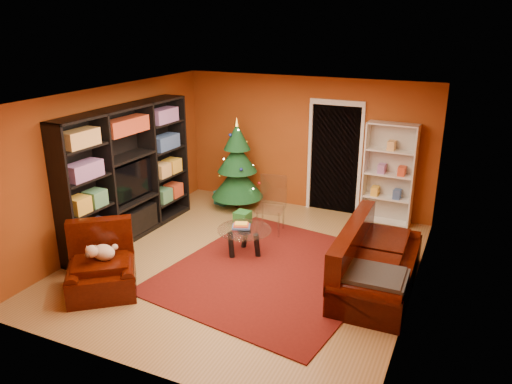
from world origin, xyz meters
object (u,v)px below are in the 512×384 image
at_px(dog, 104,252).
at_px(coffee_table, 244,241).
at_px(christmas_tree, 237,164).
at_px(rug, 274,271).
at_px(white_bookshelf, 389,174).
at_px(armchair, 101,267).
at_px(gift_box_green, 242,218).
at_px(media_unit, 127,174).
at_px(acrylic_chair, 271,209).
at_px(gift_box_teal, 223,197).
at_px(sofa, 379,258).

distance_m(dog, coffee_table, 2.24).
distance_m(christmas_tree, coffee_table, 2.26).
xyz_separation_m(rug, dog, (-1.96, -1.44, 0.56)).
xyz_separation_m(white_bookshelf, armchair, (-3.11, -4.17, -0.55)).
xyz_separation_m(gift_box_green, white_bookshelf, (2.37, 1.24, 0.80)).
relative_size(christmas_tree, armchair, 1.87).
height_order(rug, dog, dog).
bearing_deg(white_bookshelf, media_unit, -146.15).
bearing_deg(coffee_table, acrylic_chair, 86.94).
relative_size(gift_box_teal, coffee_table, 0.32).
height_order(sofa, coffee_table, sofa).
bearing_deg(media_unit, armchair, -62.00).
height_order(christmas_tree, white_bookshelf, white_bookshelf).
xyz_separation_m(rug, armchair, (-1.96, -1.51, 0.38)).
bearing_deg(acrylic_chair, white_bookshelf, 28.05).
bearing_deg(media_unit, gift_box_teal, 73.07).
height_order(media_unit, coffee_table, media_unit).
bearing_deg(white_bookshelf, gift_box_teal, -171.13).
bearing_deg(gift_box_teal, media_unit, -109.20).
relative_size(gift_box_green, acrylic_chair, 0.29).
bearing_deg(white_bookshelf, rug, -111.27).
height_order(gift_box_green, acrylic_chair, acrylic_chair).
bearing_deg(dog, rug, -1.56).
height_order(rug, coffee_table, coffee_table).
xyz_separation_m(christmas_tree, dog, (-0.23, -3.68, -0.32)).
height_order(dog, sofa, sofa).
bearing_deg(armchair, gift_box_green, 37.84).
bearing_deg(armchair, acrylic_chair, 26.50).
height_order(white_bookshelf, sofa, white_bookshelf).
xyz_separation_m(white_bookshelf, coffee_table, (-1.81, -2.30, -0.71)).
bearing_deg(acrylic_chair, gift_box_teal, 137.29).
height_order(gift_box_green, white_bookshelf, white_bookshelf).
bearing_deg(media_unit, acrylic_chair, 28.90).
bearing_deg(coffee_table, white_bookshelf, 51.76).
distance_m(media_unit, white_bookshelf, 4.65).
distance_m(armchair, sofa, 3.86).
bearing_deg(christmas_tree, sofa, -32.34).
height_order(christmas_tree, gift_box_teal, christmas_tree).
relative_size(rug, media_unit, 1.12).
distance_m(rug, gift_box_green, 1.88).
bearing_deg(sofa, acrylic_chair, 61.19).
distance_m(armchair, acrylic_chair, 3.13).
relative_size(dog, acrylic_chair, 0.43).
bearing_deg(white_bookshelf, coffee_table, -126.16).
xyz_separation_m(media_unit, coffee_table, (2.13, 0.14, -0.91)).
height_order(rug, gift_box_green, gift_box_green).
bearing_deg(acrylic_chair, christmas_tree, 130.75).
xyz_separation_m(media_unit, gift_box_green, (1.58, 1.21, -1.00)).
bearing_deg(coffee_table, sofa, -4.18).
xyz_separation_m(rug, christmas_tree, (-1.73, 2.24, 0.88)).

